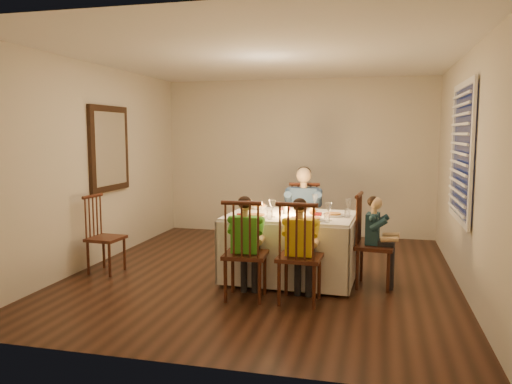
% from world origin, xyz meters
% --- Properties ---
extents(ground, '(5.00, 5.00, 0.00)m').
position_xyz_m(ground, '(0.00, 0.00, 0.00)').
color(ground, black).
rests_on(ground, ground).
extents(wall_left, '(0.02, 5.00, 2.60)m').
position_xyz_m(wall_left, '(-2.25, 0.00, 1.30)').
color(wall_left, beige).
rests_on(wall_left, ground).
extents(wall_right, '(0.02, 5.00, 2.60)m').
position_xyz_m(wall_right, '(2.25, 0.00, 1.30)').
color(wall_right, beige).
rests_on(wall_right, ground).
extents(wall_back, '(4.50, 0.02, 2.60)m').
position_xyz_m(wall_back, '(0.00, 2.50, 1.30)').
color(wall_back, beige).
rests_on(wall_back, ground).
extents(ceiling, '(5.00, 5.00, 0.00)m').
position_xyz_m(ceiling, '(0.00, 0.00, 2.60)').
color(ceiling, white).
rests_on(ceiling, wall_back).
extents(dining_table, '(1.53, 1.13, 0.74)m').
position_xyz_m(dining_table, '(0.35, -0.15, 0.55)').
color(dining_table, silver).
rests_on(dining_table, ground).
extents(chair_adult, '(0.47, 0.45, 1.05)m').
position_xyz_m(chair_adult, '(0.39, 0.62, 0.00)').
color(chair_adult, '#38180F').
rests_on(chair_adult, ground).
extents(chair_near_left, '(0.46, 0.44, 1.05)m').
position_xyz_m(chair_near_left, '(0.02, -0.94, 0.00)').
color(chair_near_left, '#38180F').
rests_on(chair_near_left, ground).
extents(chair_near_right, '(0.45, 0.43, 1.05)m').
position_xyz_m(chair_near_right, '(0.58, -0.93, 0.00)').
color(chair_near_right, '#38180F').
rests_on(chair_near_right, ground).
extents(chair_end, '(0.45, 0.47, 1.05)m').
position_xyz_m(chair_end, '(1.31, -0.22, 0.00)').
color(chair_end, '#38180F').
rests_on(chair_end, ground).
extents(chair_extra, '(0.40, 0.42, 0.96)m').
position_xyz_m(chair_extra, '(-1.90, -0.40, 0.00)').
color(chair_extra, '#38180F').
rests_on(chair_extra, ground).
extents(adult, '(0.51, 0.47, 1.27)m').
position_xyz_m(adult, '(0.39, 0.62, 0.00)').
color(adult, '#324F7E').
rests_on(adult, ground).
extents(child_green, '(0.38, 0.35, 1.08)m').
position_xyz_m(child_green, '(0.02, -0.94, 0.00)').
color(child_green, green).
rests_on(child_green, ground).
extents(child_yellow, '(0.37, 0.34, 1.07)m').
position_xyz_m(child_yellow, '(0.58, -0.93, 0.00)').
color(child_yellow, yellow).
rests_on(child_yellow, ground).
extents(child_teal, '(0.33, 0.35, 1.02)m').
position_xyz_m(child_teal, '(1.31, -0.22, 0.00)').
color(child_teal, '#193540').
rests_on(child_teal, ground).
extents(setting_adult, '(0.27, 0.27, 0.02)m').
position_xyz_m(setting_adult, '(0.42, 0.18, 0.78)').
color(setting_adult, silver).
rests_on(setting_adult, dining_table).
extents(setting_green, '(0.27, 0.27, 0.02)m').
position_xyz_m(setting_green, '(0.01, -0.43, 0.78)').
color(setting_green, silver).
rests_on(setting_green, dining_table).
extents(setting_yellow, '(0.27, 0.27, 0.02)m').
position_xyz_m(setting_yellow, '(0.65, -0.50, 0.78)').
color(setting_yellow, silver).
rests_on(setting_yellow, dining_table).
extents(setting_teal, '(0.27, 0.27, 0.02)m').
position_xyz_m(setting_teal, '(0.84, -0.14, 0.78)').
color(setting_teal, silver).
rests_on(setting_teal, dining_table).
extents(candle_left, '(0.06, 0.06, 0.10)m').
position_xyz_m(candle_left, '(0.29, -0.15, 0.82)').
color(candle_left, white).
rests_on(candle_left, dining_table).
extents(candle_right, '(0.06, 0.06, 0.10)m').
position_xyz_m(candle_right, '(0.46, -0.16, 0.82)').
color(candle_right, white).
rests_on(candle_right, dining_table).
extents(squash, '(0.09, 0.09, 0.09)m').
position_xyz_m(squash, '(-0.20, 0.18, 0.82)').
color(squash, yellow).
rests_on(squash, dining_table).
extents(orange_fruit, '(0.08, 0.08, 0.08)m').
position_xyz_m(orange_fruit, '(0.60, -0.11, 0.81)').
color(orange_fruit, orange).
rests_on(orange_fruit, dining_table).
extents(serving_bowl, '(0.20, 0.20, 0.05)m').
position_xyz_m(serving_bowl, '(-0.10, 0.14, 0.80)').
color(serving_bowl, silver).
rests_on(serving_bowl, dining_table).
extents(wall_mirror, '(0.06, 0.95, 1.15)m').
position_xyz_m(wall_mirror, '(-2.22, 0.30, 1.50)').
color(wall_mirror, black).
rests_on(wall_mirror, wall_left).
extents(window_blinds, '(0.07, 1.34, 1.54)m').
position_xyz_m(window_blinds, '(2.21, 0.10, 1.50)').
color(window_blinds, '#0D1536').
rests_on(window_blinds, wall_right).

